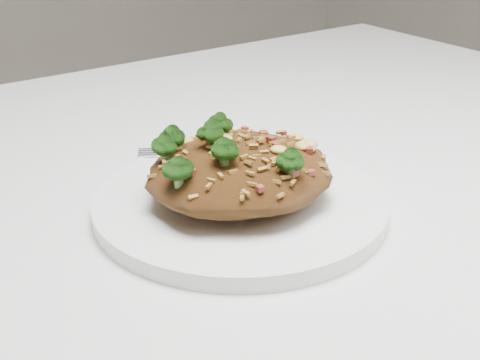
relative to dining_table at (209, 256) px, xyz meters
name	(u,v)px	position (x,y,z in m)	size (l,w,h in m)	color
dining_table	(209,256)	(0.00, 0.00, 0.00)	(1.20, 0.80, 0.75)	silver
plate	(240,204)	(-0.02, -0.08, 0.10)	(0.24, 0.24, 0.01)	white
fried_rice	(238,163)	(-0.02, -0.08, 0.13)	(0.16, 0.14, 0.07)	brown
fork	(231,150)	(0.03, 0.00, 0.11)	(0.15, 0.10, 0.00)	silver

